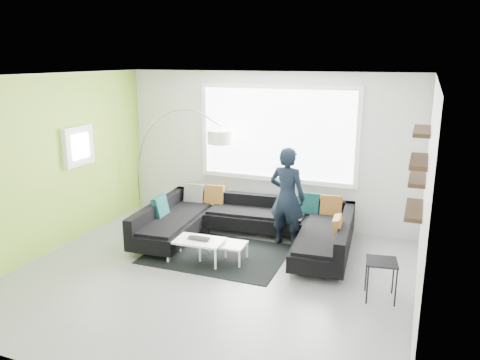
# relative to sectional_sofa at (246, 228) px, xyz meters

# --- Properties ---
(ground) EXTENTS (5.50, 5.50, 0.00)m
(ground) POSITION_rel_sectional_sofa_xyz_m (-0.08, -1.22, -0.32)
(ground) COLOR slate
(ground) RESTS_ON ground
(room_shell) EXTENTS (5.54, 5.04, 2.82)m
(room_shell) POSITION_rel_sectional_sofa_xyz_m (-0.05, -1.01, 1.49)
(room_shell) COLOR silver
(room_shell) RESTS_ON ground
(sectional_sofa) EXTENTS (3.50, 2.33, 0.72)m
(sectional_sofa) POSITION_rel_sectional_sofa_xyz_m (0.00, 0.00, 0.00)
(sectional_sofa) COLOR black
(sectional_sofa) RESTS_ON ground
(rug) EXTENTS (2.17, 1.60, 0.01)m
(rug) POSITION_rel_sectional_sofa_xyz_m (-0.31, -0.50, -0.31)
(rug) COLOR black
(rug) RESTS_ON ground
(coffee_table) EXTENTS (1.09, 0.67, 0.35)m
(coffee_table) POSITION_rel_sectional_sofa_xyz_m (-0.30, -0.75, -0.15)
(coffee_table) COLOR white
(coffee_table) RESTS_ON ground
(arc_lamp) EXTENTS (2.01, 0.62, 2.14)m
(arc_lamp) POSITION_rel_sectional_sofa_xyz_m (-2.49, 0.64, 0.75)
(arc_lamp) COLOR white
(arc_lamp) RESTS_ON ground
(side_table) EXTENTS (0.44, 0.44, 0.52)m
(side_table) POSITION_rel_sectional_sofa_xyz_m (2.23, -1.01, -0.06)
(side_table) COLOR black
(side_table) RESTS_ON ground
(person) EXTENTS (0.70, 0.54, 1.66)m
(person) POSITION_rel_sectional_sofa_xyz_m (0.60, 0.28, 0.51)
(person) COLOR black
(person) RESTS_ON ground
(laptop) EXTENTS (0.35, 0.23, 0.03)m
(laptop) POSITION_rel_sectional_sofa_xyz_m (-0.46, -0.86, 0.04)
(laptop) COLOR black
(laptop) RESTS_ON coffee_table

